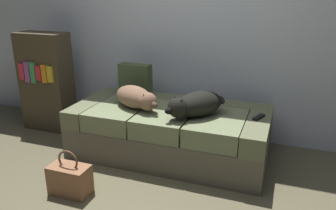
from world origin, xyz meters
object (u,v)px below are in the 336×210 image
dog_tan (136,97)px  dog_dark (196,104)px  tv_remote (259,117)px  bookshelf (46,82)px  couch (170,132)px  handbag (70,179)px  throw_pillow (135,80)px

dog_tan → dog_dark: size_ratio=0.99×
tv_remote → bookshelf: (-2.36, 0.14, 0.06)m
couch → dog_tan: (-0.30, -0.09, 0.34)m
tv_remote → dog_tan: bearing=-152.0°
handbag → couch: bearing=60.8°
tv_remote → dog_dark: bearing=-143.8°
couch → dog_tan: 0.47m
couch → throw_pillow: bearing=152.5°
dog_dark → bookshelf: (-1.82, 0.27, -0.03)m
dog_dark → throw_pillow: 0.83m
bookshelf → couch: bearing=-6.0°
dog_tan → throw_pillow: (-0.17, 0.34, 0.07)m
throw_pillow → bookshelf: bookshelf is taller
throw_pillow → handbag: bearing=-92.0°
bookshelf → dog_dark: bearing=-8.6°
throw_pillow → couch: bearing=-27.5°
couch → dog_tan: bearing=-162.5°
dog_tan → tv_remote: 1.13m
couch → handbag: bearing=-119.2°
tv_remote → bookshelf: size_ratio=0.14×
tv_remote → handbag: 1.67m
tv_remote → couch: bearing=-156.4°
dog_tan → handbag: dog_tan is taller
handbag → bookshelf: bearing=133.7°
dog_dark → bookshelf: bearing=171.4°
handbag → bookshelf: 1.55m
tv_remote → handbag: size_ratio=0.40×
couch → throw_pillow: size_ratio=5.42×
dog_tan → bookshelf: bearing=168.3°
dog_tan → dog_dark: 0.58m
dog_tan → throw_pillow: throw_pillow is taller
couch → tv_remote: size_ratio=12.30×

